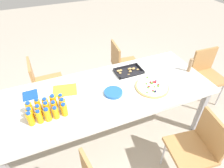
# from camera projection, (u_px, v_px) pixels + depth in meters

# --- Properties ---
(ground_plane) EXTENTS (12.00, 12.00, 0.00)m
(ground_plane) POSITION_uv_depth(u_px,v_px,m) (108.00, 133.00, 2.61)
(ground_plane) COLOR #B2A899
(party_table) EXTENTS (2.37, 0.93, 0.75)m
(party_table) POSITION_uv_depth(u_px,v_px,m) (107.00, 95.00, 2.18)
(party_table) COLOR white
(party_table) RESTS_ON ground_plane
(chair_far_right) EXTENTS (0.44, 0.44, 0.83)m
(chair_far_right) POSITION_uv_depth(u_px,v_px,m) (123.00, 63.00, 3.05)
(chair_far_right) COLOR #B7844C
(chair_far_right) RESTS_ON ground_plane
(chair_far_left) EXTENTS (0.40, 0.40, 0.83)m
(chair_far_left) POSITION_uv_depth(u_px,v_px,m) (44.00, 82.00, 2.67)
(chair_far_left) COLOR #B7844C
(chair_far_left) RESTS_ON ground_plane
(chair_near_right) EXTENTS (0.45, 0.45, 0.83)m
(chair_near_right) POSITION_uv_depth(u_px,v_px,m) (197.00, 146.00, 1.89)
(chair_near_right) COLOR #B7844C
(chair_near_right) RESTS_ON ground_plane
(chair_end) EXTENTS (0.42, 0.42, 0.83)m
(chair_end) POSITION_uv_depth(u_px,v_px,m) (206.00, 73.00, 2.84)
(chair_end) COLOR #B7844C
(chair_end) RESTS_ON ground_plane
(juice_bottle_0) EXTENTS (0.06, 0.06, 0.15)m
(juice_bottle_0) POSITION_uv_depth(u_px,v_px,m) (30.00, 119.00, 1.74)
(juice_bottle_0) COLOR #F9AB14
(juice_bottle_0) RESTS_ON party_table
(juice_bottle_1) EXTENTS (0.05, 0.05, 0.15)m
(juice_bottle_1) POSITION_uv_depth(u_px,v_px,m) (39.00, 117.00, 1.76)
(juice_bottle_1) COLOR #F9AD14
(juice_bottle_1) RESTS_ON party_table
(juice_bottle_2) EXTENTS (0.06, 0.06, 0.15)m
(juice_bottle_2) POSITION_uv_depth(u_px,v_px,m) (47.00, 115.00, 1.78)
(juice_bottle_2) COLOR #FAAE14
(juice_bottle_2) RESTS_ON party_table
(juice_bottle_3) EXTENTS (0.06, 0.06, 0.14)m
(juice_bottle_3) POSITION_uv_depth(u_px,v_px,m) (56.00, 113.00, 1.81)
(juice_bottle_3) COLOR #F9AD14
(juice_bottle_3) RESTS_ON party_table
(juice_bottle_4) EXTENTS (0.06, 0.06, 0.14)m
(juice_bottle_4) POSITION_uv_depth(u_px,v_px,m) (64.00, 110.00, 1.83)
(juice_bottle_4) COLOR #F9AD14
(juice_bottle_4) RESTS_ON party_table
(juice_bottle_5) EXTENTS (0.06, 0.06, 0.13)m
(juice_bottle_5) POSITION_uv_depth(u_px,v_px,m) (30.00, 114.00, 1.80)
(juice_bottle_5) COLOR #FAAC14
(juice_bottle_5) RESTS_ON party_table
(juice_bottle_6) EXTENTS (0.05, 0.05, 0.14)m
(juice_bottle_6) POSITION_uv_depth(u_px,v_px,m) (39.00, 111.00, 1.82)
(juice_bottle_6) COLOR #FAAE14
(juice_bottle_6) RESTS_ON party_table
(juice_bottle_7) EXTENTS (0.05, 0.05, 0.15)m
(juice_bottle_7) POSITION_uv_depth(u_px,v_px,m) (47.00, 109.00, 1.84)
(juice_bottle_7) COLOR #F9AE14
(juice_bottle_7) RESTS_ON party_table
(juice_bottle_8) EXTENTS (0.05, 0.05, 0.14)m
(juice_bottle_8) POSITION_uv_depth(u_px,v_px,m) (54.00, 107.00, 1.86)
(juice_bottle_8) COLOR #FAAD14
(juice_bottle_8) RESTS_ON party_table
(juice_bottle_9) EXTENTS (0.06, 0.06, 0.15)m
(juice_bottle_9) POSITION_uv_depth(u_px,v_px,m) (63.00, 105.00, 1.88)
(juice_bottle_9) COLOR #FAAC14
(juice_bottle_9) RESTS_ON party_table
(juice_bottle_10) EXTENTS (0.06, 0.06, 0.15)m
(juice_bottle_10) POSITION_uv_depth(u_px,v_px,m) (30.00, 108.00, 1.84)
(juice_bottle_10) COLOR #F9AC14
(juice_bottle_10) RESTS_ON party_table
(juice_bottle_11) EXTENTS (0.05, 0.05, 0.15)m
(juice_bottle_11) POSITION_uv_depth(u_px,v_px,m) (38.00, 105.00, 1.87)
(juice_bottle_11) COLOR #F9AE14
(juice_bottle_11) RESTS_ON party_table
(juice_bottle_12) EXTENTS (0.06, 0.06, 0.14)m
(juice_bottle_12) POSITION_uv_depth(u_px,v_px,m) (46.00, 104.00, 1.90)
(juice_bottle_12) COLOR #F9AC14
(juice_bottle_12) RESTS_ON party_table
(juice_bottle_13) EXTENTS (0.06, 0.06, 0.15)m
(juice_bottle_13) POSITION_uv_depth(u_px,v_px,m) (53.00, 101.00, 1.92)
(juice_bottle_13) COLOR #F9AC14
(juice_bottle_13) RESTS_ON party_table
(juice_bottle_14) EXTENTS (0.05, 0.05, 0.14)m
(juice_bottle_14) POSITION_uv_depth(u_px,v_px,m) (61.00, 100.00, 1.94)
(juice_bottle_14) COLOR #F9AC14
(juice_bottle_14) RESTS_ON party_table
(fruit_pizza) EXTENTS (0.38, 0.38, 0.05)m
(fruit_pizza) POSITION_uv_depth(u_px,v_px,m) (152.00, 87.00, 2.18)
(fruit_pizza) COLOR tan
(fruit_pizza) RESTS_ON party_table
(snack_tray) EXTENTS (0.34, 0.21, 0.04)m
(snack_tray) POSITION_uv_depth(u_px,v_px,m) (128.00, 71.00, 2.42)
(snack_tray) COLOR black
(snack_tray) RESTS_ON party_table
(plate_stack) EXTENTS (0.20, 0.20, 0.03)m
(plate_stack) POSITION_uv_depth(u_px,v_px,m) (113.00, 93.00, 2.10)
(plate_stack) COLOR blue
(plate_stack) RESTS_ON party_table
(napkin_stack) EXTENTS (0.15, 0.15, 0.01)m
(napkin_stack) POSITION_uv_depth(u_px,v_px,m) (30.00, 95.00, 2.08)
(napkin_stack) COLOR #194CA5
(napkin_stack) RESTS_ON party_table
(cardboard_tube) EXTENTS (0.04, 0.04, 0.18)m
(cardboard_tube) POSITION_uv_depth(u_px,v_px,m) (190.00, 65.00, 2.39)
(cardboard_tube) COLOR #9E7A56
(cardboard_tube) RESTS_ON party_table
(paper_folder) EXTENTS (0.29, 0.25, 0.01)m
(paper_folder) POSITION_uv_depth(u_px,v_px,m) (65.00, 90.00, 2.15)
(paper_folder) COLOR yellow
(paper_folder) RESTS_ON party_table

